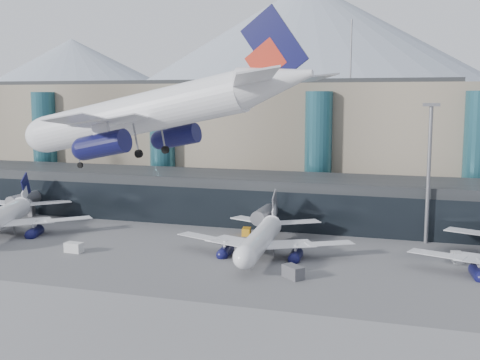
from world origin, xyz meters
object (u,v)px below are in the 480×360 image
(lightmast_mid, at_px, (429,165))
(jet_parked_mid, at_px, (263,230))
(hero_jet, at_px, (164,100))
(veh_g, at_px, (457,257))
(veh_c, at_px, (293,272))
(veh_a, at_px, (74,247))
(veh_b, at_px, (246,232))
(jet_parked_left, at_px, (5,210))

(lightmast_mid, relative_size, jet_parked_mid, 0.79)
(lightmast_mid, bearing_deg, jet_parked_mid, -149.55)
(hero_jet, bearing_deg, veh_g, 59.20)
(lightmast_mid, height_order, hero_jet, hero_jet)
(jet_parked_mid, bearing_deg, veh_c, -152.53)
(jet_parked_mid, relative_size, veh_g, 11.77)
(veh_c, height_order, veh_g, veh_c)
(veh_a, bearing_deg, hero_jet, -39.35)
(veh_a, xyz_separation_m, veh_c, (39.48, -3.21, 0.10))
(jet_parked_mid, distance_m, veh_b, 13.64)
(veh_b, bearing_deg, hero_jet, 176.71)
(jet_parked_left, bearing_deg, veh_b, -94.79)
(hero_jet, xyz_separation_m, veh_a, (-30.38, 27.64, -25.51))
(veh_a, height_order, veh_b, veh_a)
(lightmast_mid, distance_m, jet_parked_mid, 32.67)
(hero_jet, relative_size, veh_c, 11.25)
(hero_jet, distance_m, veh_a, 48.35)
(jet_parked_mid, xyz_separation_m, veh_b, (-6.62, 11.49, -3.23))
(veh_g, bearing_deg, veh_b, -114.30)
(lightmast_mid, distance_m, hero_jet, 61.14)
(veh_g, bearing_deg, jet_parked_mid, -96.21)
(veh_a, distance_m, veh_g, 64.45)
(veh_a, xyz_separation_m, veh_g, (63.01, 13.55, -0.05))
(jet_parked_mid, bearing_deg, hero_jet, 174.08)
(veh_a, relative_size, veh_g, 1.11)
(lightmast_mid, height_order, veh_c, lightmast_mid)
(veh_a, relative_size, veh_c, 0.89)
(hero_jet, height_order, veh_g, hero_jet)
(lightmast_mid, relative_size, veh_g, 9.29)
(veh_b, relative_size, veh_c, 0.73)
(jet_parked_left, xyz_separation_m, jet_parked_mid, (53.31, -0.07, -0.43))
(veh_c, bearing_deg, veh_a, -143.74)
(veh_a, bearing_deg, lightmast_mid, 26.79)
(veh_a, distance_m, veh_b, 32.65)
(hero_jet, bearing_deg, jet_parked_mid, 96.25)
(veh_c, xyz_separation_m, veh_g, (23.53, 16.76, -0.15))
(lightmast_mid, bearing_deg, veh_g, -67.23)
(hero_jet, distance_m, jet_parked_mid, 43.75)
(lightmast_mid, bearing_deg, veh_c, -122.64)
(jet_parked_left, relative_size, veh_a, 11.87)
(jet_parked_mid, height_order, veh_g, jet_parked_mid)
(jet_parked_mid, distance_m, veh_c, 15.79)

